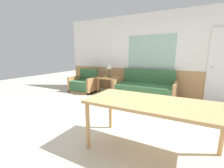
{
  "coord_description": "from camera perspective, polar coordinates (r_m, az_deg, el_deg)",
  "views": [
    {
      "loc": [
        0.94,
        -2.54,
        1.37
      ],
      "look_at": [
        -0.94,
        1.03,
        0.57
      ],
      "focal_mm": 24.0,
      "sensor_mm": 36.0,
      "label": 1
    }
  ],
  "objects": [
    {
      "name": "dining_table",
      "position": [
        2.13,
        15.64,
        -8.45
      ],
      "size": [
        1.83,
        0.82,
        0.74
      ],
      "color": "tan",
      "rests_on": "ground_plane"
    },
    {
      "name": "ground_plane",
      "position": [
        3.03,
        6.94,
        -15.67
      ],
      "size": [
        16.0,
        16.0,
        0.0
      ],
      "primitive_type": "plane",
      "color": "beige"
    },
    {
      "name": "book_stack",
      "position": [
        5.17,
        -2.14,
        2.54
      ],
      "size": [
        0.19,
        0.13,
        0.02
      ],
      "color": "gold",
      "rests_on": "side_table"
    },
    {
      "name": "armchair",
      "position": [
        5.67,
        -10.5,
        -0.25
      ],
      "size": [
        0.94,
        0.73,
        0.82
      ],
      "rotation": [
        0.0,
        0.0,
        0.22
      ],
      "color": "#B27F4C",
      "rests_on": "ground_plane"
    },
    {
      "name": "table_lamp",
      "position": [
        5.3,
        -1.07,
        6.61
      ],
      "size": [
        0.21,
        0.21,
        0.48
      ],
      "color": "#262628",
      "rests_on": "side_table"
    },
    {
      "name": "couch",
      "position": [
        4.88,
        12.41,
        -2.1
      ],
      "size": [
        1.87,
        0.86,
        0.88
      ],
      "color": "#B27F4C",
      "rests_on": "ground_plane"
    },
    {
      "name": "side_table",
      "position": [
        5.25,
        -1.35,
        1.61
      ],
      "size": [
        0.58,
        0.58,
        0.58
      ],
      "color": "#B27F4C",
      "rests_on": "ground_plane"
    },
    {
      "name": "wall_back",
      "position": [
        5.25,
        17.61,
        10.59
      ],
      "size": [
        7.2,
        0.09,
        2.7
      ],
      "color": "tan",
      "rests_on": "ground_plane"
    }
  ]
}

